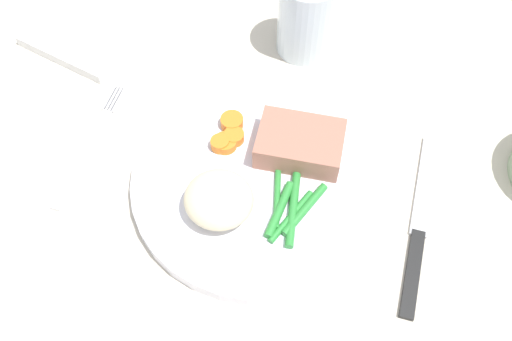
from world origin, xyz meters
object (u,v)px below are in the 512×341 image
(meat_portion, at_px, (300,144))
(fork, at_px, (90,145))
(dinner_plate, at_px, (256,180))
(napkin, at_px, (86,33))
(knife, at_px, (419,225))
(water_glass, at_px, (309,21))

(meat_portion, bearing_deg, fork, -168.91)
(dinner_plate, bearing_deg, napkin, 150.44)
(fork, bearing_deg, napkin, 117.62)
(dinner_plate, xyz_separation_m, fork, (-0.19, -0.00, -0.01))
(knife, distance_m, water_glass, 0.27)
(water_glass, distance_m, napkin, 0.27)
(knife, relative_size, napkin, 1.61)
(meat_portion, distance_m, water_glass, 0.17)
(meat_portion, relative_size, knife, 0.42)
(knife, bearing_deg, napkin, 158.67)
(meat_portion, bearing_deg, knife, -18.12)
(fork, height_order, knife, knife)
(fork, xyz_separation_m, water_glass, (0.19, 0.21, 0.04))
(meat_portion, distance_m, napkin, 0.31)
(dinner_plate, xyz_separation_m, meat_portion, (0.03, 0.04, 0.02))
(meat_portion, height_order, water_glass, water_glass)
(napkin, bearing_deg, dinner_plate, -29.56)
(napkin, bearing_deg, fork, -63.74)
(water_glass, xyz_separation_m, napkin, (-0.26, -0.06, -0.03))
(meat_portion, distance_m, knife, 0.14)
(napkin, bearing_deg, meat_portion, -19.90)
(meat_portion, bearing_deg, napkin, 160.10)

